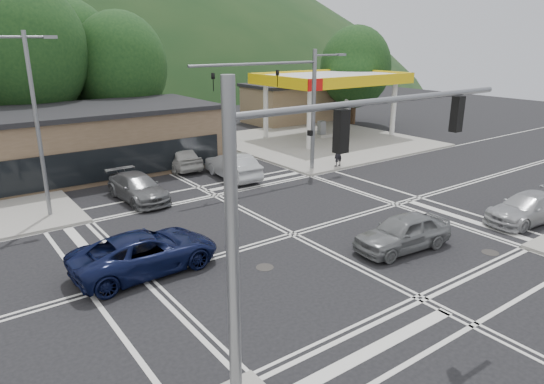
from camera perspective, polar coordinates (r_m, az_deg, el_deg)
ground at (r=22.47m, az=2.45°, el=-5.00°), size 120.00×120.00×0.00m
sidewalk_ne at (r=42.76m, az=5.70°, el=5.99°), size 16.00×16.00×0.15m
gas_station_canopy at (r=44.12m, az=7.00°, el=12.83°), size 12.32×8.34×5.75m
convenience_store at (r=53.19m, az=2.59°, el=10.34°), size 10.00×6.00×3.80m
commercial_row at (r=34.20m, az=-27.10°, el=4.49°), size 24.00×8.00×4.00m
tree_n_b at (r=40.78m, az=-27.20°, el=14.58°), size 9.00×9.00×12.98m
tree_n_c at (r=42.59m, az=-17.44°, el=13.96°), size 7.60×7.60×10.87m
tree_n_e at (r=45.54m, az=-22.91°, el=14.42°), size 8.40×8.40×11.98m
tree_ne at (r=51.82m, az=9.80°, el=14.29°), size 7.20×7.20×9.99m
streetlight_nw at (r=25.83m, az=-25.88°, el=7.90°), size 2.50×0.25×9.00m
signal_mast_ne at (r=31.69m, az=3.19°, el=11.14°), size 11.65×0.30×8.00m
signal_mast_sw at (r=10.94m, az=3.33°, el=-1.19°), size 9.14×0.28×8.00m
car_blue_west at (r=19.42m, az=-14.66°, el=-6.84°), size 5.75×2.79×1.57m
car_grey_center at (r=21.41m, az=15.15°, el=-4.59°), size 4.66×2.23×1.54m
car_silver_east at (r=26.86m, az=27.87°, el=-1.67°), size 5.05×2.50×1.41m
car_queue_a at (r=31.28m, az=-4.65°, el=3.09°), size 2.05×5.08×1.64m
car_queue_b at (r=34.17m, az=-10.98°, el=4.08°), size 2.17×4.93×1.65m
car_northbound at (r=27.92m, az=-15.52°, el=0.50°), size 2.30×5.09×1.45m
pedestrian at (r=33.83m, az=7.77°, el=4.61°), size 0.74×0.51×1.92m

